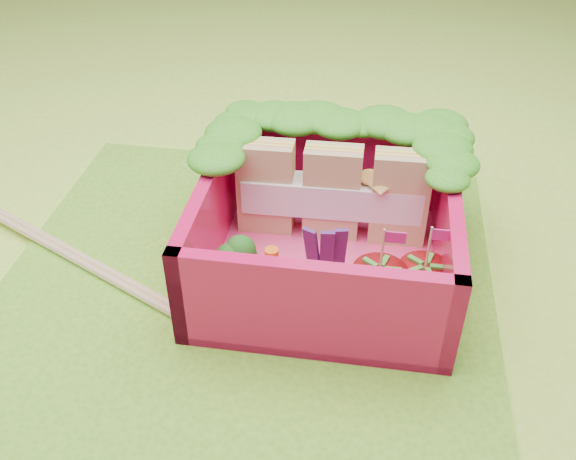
% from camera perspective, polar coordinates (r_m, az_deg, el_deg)
% --- Properties ---
extents(ground, '(14.00, 14.00, 0.00)m').
position_cam_1_polar(ground, '(3.47, -3.71, -4.90)').
color(ground, '#A3D13B').
rests_on(ground, ground).
extents(placemat, '(2.60, 2.60, 0.03)m').
position_cam_1_polar(placemat, '(3.46, -3.72, -4.72)').
color(placemat, '#62A926').
rests_on(placemat, ground).
extents(bento_floor, '(1.30, 1.30, 0.05)m').
position_cam_1_polar(bento_floor, '(3.50, 3.29, -3.24)').
color(bento_floor, '#F73F7E').
rests_on(bento_floor, placemat).
extents(bento_box, '(1.30, 1.30, 0.55)m').
position_cam_1_polar(bento_box, '(3.34, 3.44, 0.02)').
color(bento_box, '#DE124F').
rests_on(bento_box, placemat).
extents(lettuce_ruffle, '(1.43, 0.83, 0.11)m').
position_cam_1_polar(lettuce_ruffle, '(3.57, 4.46, 9.00)').
color(lettuce_ruffle, '#218117').
rests_on(lettuce_ruffle, bento_box).
extents(sandwich_stack, '(1.05, 0.19, 0.55)m').
position_cam_1_polar(sandwich_stack, '(3.54, 4.04, 3.29)').
color(sandwich_stack, tan).
rests_on(sandwich_stack, bento_floor).
extents(broccoli, '(0.31, 0.31, 0.27)m').
position_cam_1_polar(broccoli, '(3.20, -5.35, -2.79)').
color(broccoli, '#77AA52').
rests_on(broccoli, bento_floor).
extents(carrot_sticks, '(0.10, 0.16, 0.28)m').
position_cam_1_polar(carrot_sticks, '(3.19, -1.85, -4.27)').
color(carrot_sticks, '#FF5C15').
rests_on(carrot_sticks, bento_floor).
extents(purple_wedges, '(0.20, 0.07, 0.38)m').
position_cam_1_polar(purple_wedges, '(3.23, 3.39, -2.29)').
color(purple_wedges, '#461C63').
rests_on(purple_wedges, bento_floor).
extents(strawberry_left, '(0.27, 0.27, 0.51)m').
position_cam_1_polar(strawberry_left, '(3.14, 7.99, -5.28)').
color(strawberry_left, '#BA1B0B').
rests_on(strawberry_left, bento_floor).
extents(strawberry_right, '(0.26, 0.26, 0.50)m').
position_cam_1_polar(strawberry_right, '(3.20, 11.84, -4.92)').
color(strawberry_right, '#BA1B0B').
rests_on(strawberry_right, bento_floor).
extents(snap_peas, '(0.67, 0.61, 0.05)m').
position_cam_1_polar(snap_peas, '(3.29, 9.55, -5.85)').
color(snap_peas, '#5E9D31').
rests_on(snap_peas, bento_floor).
extents(chopsticks, '(1.89, 0.95, 0.05)m').
position_cam_1_polar(chopsticks, '(3.73, -18.09, -2.40)').
color(chopsticks, tan).
rests_on(chopsticks, placemat).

